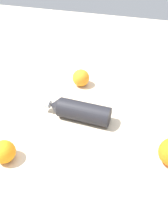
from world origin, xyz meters
TOP-DOWN VIEW (x-y plane):
  - ground_plane at (0.00, 0.00)m, footprint 2.40×2.40m
  - water_bottle at (0.01, -0.05)m, footprint 0.08×0.25m
  - orange_0 at (0.25, -0.19)m, footprint 0.07×0.07m
  - orange_1 at (-0.19, -0.11)m, footprint 0.07×0.07m

SIDE VIEW (x-z plane):
  - ground_plane at x=0.00m, z-range 0.00..0.00m
  - orange_0 at x=0.25m, z-range 0.00..0.07m
  - water_bottle at x=0.01m, z-range 0.00..0.07m
  - orange_1 at x=-0.19m, z-range 0.00..0.07m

